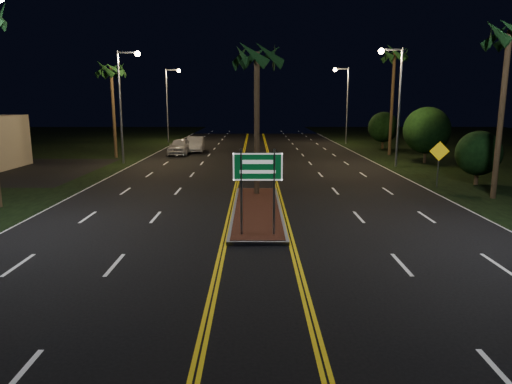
{
  "coord_description": "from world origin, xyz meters",
  "views": [
    {
      "loc": [
        -0.11,
        -13.56,
        5.01
      ],
      "look_at": [
        -0.06,
        2.13,
        1.9
      ],
      "focal_mm": 32.0,
      "sensor_mm": 36.0,
      "label": 1
    }
  ],
  "objects_px": {
    "median_island": "(257,210)",
    "palm_median": "(257,56)",
    "palm_right_far": "(395,56)",
    "shrub_near": "(479,153)",
    "shrub_far": "(383,127)",
    "shrub_mid": "(427,130)",
    "car_far": "(195,143)",
    "palm_right_near": "(509,36)",
    "streetlight_left_mid": "(124,94)",
    "streetlight_right_mid": "(395,93)",
    "streetlight_left_far": "(170,97)",
    "highway_sign": "(258,175)",
    "warning_sign": "(439,157)",
    "car_near": "(180,145)",
    "streetlight_right_far": "(344,96)",
    "palm_left_far": "(111,70)"
  },
  "relations": [
    {
      "from": "palm_right_far",
      "to": "shrub_mid",
      "type": "height_order",
      "value": "palm_right_far"
    },
    {
      "from": "palm_right_far",
      "to": "streetlight_right_mid",
      "type": "bearing_deg",
      "value": -105.29
    },
    {
      "from": "streetlight_left_far",
      "to": "shrub_mid",
      "type": "height_order",
      "value": "streetlight_left_far"
    },
    {
      "from": "streetlight_right_far",
      "to": "car_near",
      "type": "xyz_separation_m",
      "value": [
        -17.96,
        -11.41,
        -4.75
      ]
    },
    {
      "from": "warning_sign",
      "to": "streetlight_right_mid",
      "type": "bearing_deg",
      "value": 97.18
    },
    {
      "from": "streetlight_left_far",
      "to": "streetlight_right_mid",
      "type": "distance_m",
      "value": 30.57
    },
    {
      "from": "car_far",
      "to": "median_island",
      "type": "bearing_deg",
      "value": -80.19
    },
    {
      "from": "streetlight_left_far",
      "to": "streetlight_left_mid",
      "type": "bearing_deg",
      "value": -90.0
    },
    {
      "from": "streetlight_right_far",
      "to": "streetlight_left_mid",
      "type": "bearing_deg",
      "value": -139.7
    },
    {
      "from": "streetlight_left_mid",
      "to": "median_island",
      "type": "bearing_deg",
      "value": -58.02
    },
    {
      "from": "median_island",
      "to": "shrub_mid",
      "type": "height_order",
      "value": "shrub_mid"
    },
    {
      "from": "highway_sign",
      "to": "palm_left_far",
      "type": "relative_size",
      "value": 0.36
    },
    {
      "from": "highway_sign",
      "to": "car_near",
      "type": "distance_m",
      "value": 28.78
    },
    {
      "from": "palm_median",
      "to": "shrub_near",
      "type": "xyz_separation_m",
      "value": [
        13.5,
        3.5,
        -5.33
      ]
    },
    {
      "from": "shrub_far",
      "to": "car_near",
      "type": "xyz_separation_m",
      "value": [
        -21.14,
        -5.41,
        -1.43
      ]
    },
    {
      "from": "shrub_far",
      "to": "palm_median",
      "type": "bearing_deg",
      "value": -118.42
    },
    {
      "from": "median_island",
      "to": "streetlight_left_mid",
      "type": "bearing_deg",
      "value": 121.98
    },
    {
      "from": "palm_median",
      "to": "car_far",
      "type": "bearing_deg",
      "value": 105.34
    },
    {
      "from": "car_near",
      "to": "streetlight_right_mid",
      "type": "bearing_deg",
      "value": -23.1
    },
    {
      "from": "highway_sign",
      "to": "warning_sign",
      "type": "height_order",
      "value": "highway_sign"
    },
    {
      "from": "car_far",
      "to": "streetlight_right_mid",
      "type": "bearing_deg",
      "value": -36.75
    },
    {
      "from": "median_island",
      "to": "highway_sign",
      "type": "xyz_separation_m",
      "value": [
        0.0,
        -4.2,
        2.32
      ]
    },
    {
      "from": "streetlight_right_mid",
      "to": "palm_right_near",
      "type": "relative_size",
      "value": 0.97
    },
    {
      "from": "median_island",
      "to": "streetlight_right_mid",
      "type": "xyz_separation_m",
      "value": [
        10.61,
        15.0,
        5.57
      ]
    },
    {
      "from": "streetlight_right_mid",
      "to": "highway_sign",
      "type": "bearing_deg",
      "value": -118.93
    },
    {
      "from": "shrub_mid",
      "to": "car_near",
      "type": "distance_m",
      "value": 22.41
    },
    {
      "from": "streetlight_right_far",
      "to": "palm_right_far",
      "type": "bearing_deg",
      "value": -79.67
    },
    {
      "from": "streetlight_left_far",
      "to": "streetlight_right_far",
      "type": "height_order",
      "value": "same"
    },
    {
      "from": "palm_right_near",
      "to": "shrub_mid",
      "type": "bearing_deg",
      "value": 83.88
    },
    {
      "from": "streetlight_left_mid",
      "to": "warning_sign",
      "type": "relative_size",
      "value": 3.3
    },
    {
      "from": "median_island",
      "to": "streetlight_left_far",
      "type": "xyz_separation_m",
      "value": [
        -10.61,
        37.0,
        5.57
      ]
    },
    {
      "from": "streetlight_left_far",
      "to": "streetlight_right_mid",
      "type": "xyz_separation_m",
      "value": [
        21.23,
        -22.0,
        0.0
      ]
    },
    {
      "from": "car_far",
      "to": "palm_right_far",
      "type": "bearing_deg",
      "value": -12.49
    },
    {
      "from": "palm_right_near",
      "to": "shrub_mid",
      "type": "distance_m",
      "value": 15.11
    },
    {
      "from": "palm_right_far",
      "to": "shrub_near",
      "type": "relative_size",
      "value": 3.12
    },
    {
      "from": "streetlight_left_far",
      "to": "streetlight_right_far",
      "type": "xyz_separation_m",
      "value": [
        21.23,
        -2.0,
        0.0
      ]
    },
    {
      "from": "shrub_mid",
      "to": "streetlight_right_far",
      "type": "bearing_deg",
      "value": 100.66
    },
    {
      "from": "shrub_mid",
      "to": "shrub_far",
      "type": "distance_m",
      "value": 12.01
    },
    {
      "from": "streetlight_left_far",
      "to": "shrub_mid",
      "type": "xyz_separation_m",
      "value": [
        24.61,
        -20.0,
        -2.93
      ]
    },
    {
      "from": "highway_sign",
      "to": "shrub_far",
      "type": "height_order",
      "value": "shrub_far"
    },
    {
      "from": "streetlight_right_far",
      "to": "palm_median",
      "type": "height_order",
      "value": "streetlight_right_far"
    },
    {
      "from": "median_island",
      "to": "palm_median",
      "type": "height_order",
      "value": "palm_median"
    },
    {
      "from": "highway_sign",
      "to": "palm_median",
      "type": "height_order",
      "value": "palm_median"
    },
    {
      "from": "highway_sign",
      "to": "streetlight_left_far",
      "type": "relative_size",
      "value": 0.36
    },
    {
      "from": "palm_right_near",
      "to": "streetlight_right_far",
      "type": "bearing_deg",
      "value": 93.37
    },
    {
      "from": "palm_left_far",
      "to": "shrub_mid",
      "type": "height_order",
      "value": "palm_left_far"
    },
    {
      "from": "shrub_mid",
      "to": "car_far",
      "type": "bearing_deg",
      "value": 155.99
    },
    {
      "from": "median_island",
      "to": "streetlight_right_mid",
      "type": "relative_size",
      "value": 1.14
    },
    {
      "from": "shrub_far",
      "to": "shrub_mid",
      "type": "bearing_deg",
      "value": -89.05
    },
    {
      "from": "streetlight_left_far",
      "to": "palm_right_near",
      "type": "height_order",
      "value": "palm_right_near"
    }
  ]
}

